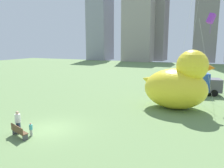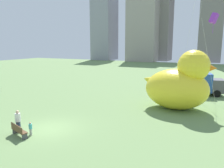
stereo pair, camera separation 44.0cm
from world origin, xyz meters
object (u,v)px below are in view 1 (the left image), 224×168
at_px(person_adult, 18,121).
at_px(person_child, 31,129).
at_px(park_bench, 19,131).
at_px(giant_inflatable_duck, 178,84).
at_px(kite_purple, 211,19).
at_px(box_truck, 197,84).

relative_size(person_adult, person_child, 1.71).
relative_size(park_bench, person_child, 1.80).
bearing_deg(giant_inflatable_duck, park_bench, -126.96).
height_order(person_child, kite_purple, kite_purple).
bearing_deg(kite_purple, box_truck, 120.63).
height_order(person_child, box_truck, box_truck).
bearing_deg(park_bench, person_child, 43.39).
bearing_deg(box_truck, person_adult, -119.94).
bearing_deg(park_bench, box_truck, 62.32).
bearing_deg(giant_inflatable_duck, person_child, -126.41).
bearing_deg(person_child, kite_purple, 57.81).
relative_size(person_child, kite_purple, 0.10).
xyz_separation_m(person_adult, person_child, (1.28, -0.03, -0.39)).
relative_size(box_truck, kite_purple, 0.58).
distance_m(park_bench, person_child, 0.83).
xyz_separation_m(park_bench, box_truck, (10.49, 19.99, 0.96)).
relative_size(person_adult, kite_purple, 0.17).
distance_m(person_adult, box_truck, 22.38).
bearing_deg(box_truck, kite_purple, -59.37).
xyz_separation_m(person_child, kite_purple, (11.02, 17.51, 8.90)).
bearing_deg(giant_inflatable_duck, person_adult, -130.39).
bearing_deg(giant_inflatable_duck, kite_purple, 67.20).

